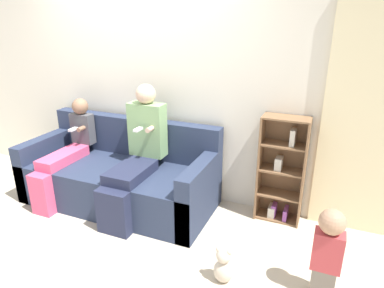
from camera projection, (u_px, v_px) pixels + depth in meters
ground_plane at (96, 227)px, 3.46m from camera, size 14.00×14.00×0.00m
back_wall at (143, 84)px, 3.92m from camera, size 10.00×0.06×2.55m
curtain_panel at (374, 122)px, 3.06m from camera, size 0.88×0.04×2.23m
couch at (120, 177)px, 3.86m from camera, size 2.14×0.92×0.91m
adult_seated at (137, 151)px, 3.55m from camera, size 0.39×0.88×1.35m
child_seated at (66, 151)px, 3.87m from camera, size 0.27×0.89×1.11m
toddler_standing at (328, 250)px, 2.48m from camera, size 0.21×0.19×0.75m
bookshelf at (282, 171)px, 3.47m from camera, size 0.45×0.24×1.11m
teddy_bear at (223, 266)px, 2.71m from camera, size 0.16×0.13×0.32m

